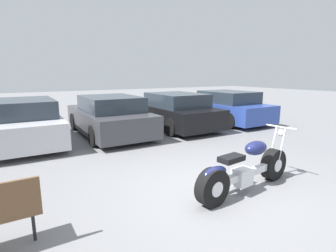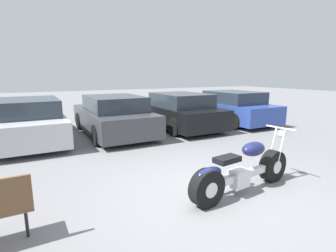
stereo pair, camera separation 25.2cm
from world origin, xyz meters
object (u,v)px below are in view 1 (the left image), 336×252
Objects in this scene: parked_car_silver at (23,122)px; parked_car_black at (174,111)px; parked_car_blue at (225,107)px; motorcycle at (245,170)px; parked_car_dark_grey at (109,116)px.

parked_car_black is at bearing -2.93° from parked_car_silver.
parked_car_black is 2.55m from parked_car_blue.
motorcycle is 5.54m from parked_car_dark_grey.
parked_car_black and parked_car_blue have the same top height.
parked_car_dark_grey and parked_car_blue have the same top height.
motorcycle is at bearing -129.96° from parked_car_blue.
parked_car_black is (5.09, -0.26, 0.00)m from parked_car_silver.
parked_car_silver is at bearing 177.40° from parked_car_blue.
parked_car_blue is (5.09, -0.14, 0.00)m from parked_car_dark_grey.
parked_car_silver is 7.64m from parked_car_blue.
parked_car_dark_grey is 5.09m from parked_car_blue.
parked_car_dark_grey is at bearing 178.87° from parked_car_black.
parked_car_dark_grey is 1.00× the size of parked_car_blue.
parked_car_blue is at bearing -1.54° from parked_car_dark_grey.
parked_car_black is at bearing 178.05° from parked_car_blue.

